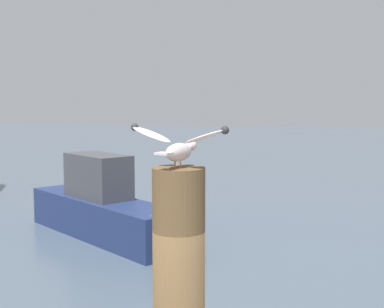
{
  "coord_description": "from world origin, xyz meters",
  "views": [
    {
      "loc": [
        0.96,
        -2.94,
        3.22
      ],
      "look_at": [
        0.06,
        -0.01,
        2.9
      ],
      "focal_mm": 48.75,
      "sensor_mm": 36.0,
      "label": 1
    }
  ],
  "objects": [
    {
      "name": "boat_navy",
      "position": [
        -4.28,
        7.82,
        0.66
      ],
      "size": [
        5.49,
        3.95,
        1.97
      ],
      "color": "navy",
      "rests_on": "ground_plane"
    },
    {
      "name": "mooring_post",
      "position": [
        0.06,
        -0.26,
        2.31
      ],
      "size": [
        0.29,
        0.29,
        1.09
      ],
      "primitive_type": "cylinder",
      "color": "brown",
      "rests_on": "harbor_quay"
    },
    {
      "name": "seagull",
      "position": [
        0.06,
        -0.25,
        2.97
      ],
      "size": [
        0.61,
        0.39,
        0.24
      ],
      "color": "tan",
      "rests_on": "mooring_post"
    }
  ]
}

